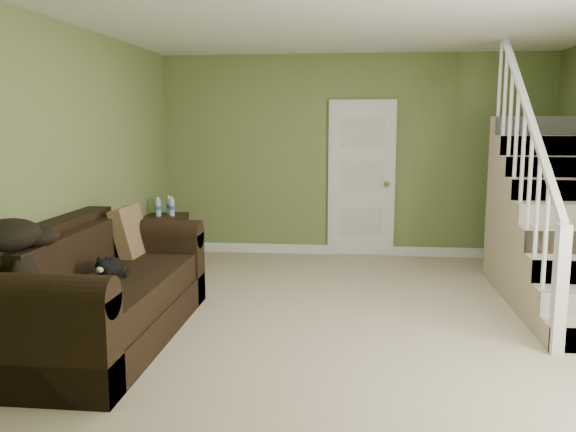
% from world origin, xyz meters
% --- Properties ---
extents(floor, '(5.00, 5.50, 0.01)m').
position_xyz_m(floor, '(0.00, 0.00, 0.00)').
color(floor, tan).
rests_on(floor, ground).
extents(ceiling, '(5.00, 5.50, 0.01)m').
position_xyz_m(ceiling, '(0.00, 0.00, 2.60)').
color(ceiling, white).
rests_on(ceiling, wall_back).
extents(wall_back, '(5.00, 0.04, 2.60)m').
position_xyz_m(wall_back, '(0.00, 2.75, 1.30)').
color(wall_back, olive).
rests_on(wall_back, floor).
extents(wall_front, '(5.00, 0.04, 2.60)m').
position_xyz_m(wall_front, '(0.00, -2.75, 1.30)').
color(wall_front, olive).
rests_on(wall_front, floor).
extents(wall_left, '(0.04, 5.50, 2.60)m').
position_xyz_m(wall_left, '(-2.50, 0.00, 1.30)').
color(wall_left, olive).
rests_on(wall_left, floor).
extents(baseboard_back, '(5.00, 0.04, 0.12)m').
position_xyz_m(baseboard_back, '(0.00, 2.72, 0.06)').
color(baseboard_back, white).
rests_on(baseboard_back, floor).
extents(baseboard_left, '(0.04, 5.50, 0.12)m').
position_xyz_m(baseboard_left, '(-2.47, 0.00, 0.06)').
color(baseboard_left, white).
rests_on(baseboard_left, floor).
extents(door, '(0.86, 0.12, 2.02)m').
position_xyz_m(door, '(0.10, 2.71, 1.01)').
color(door, white).
rests_on(door, floor).
extents(staircase, '(1.00, 2.51, 2.82)m').
position_xyz_m(staircase, '(1.99, 0.97, 0.64)').
color(staircase, tan).
rests_on(staircase, floor).
extents(sofa, '(1.04, 2.41, 0.95)m').
position_xyz_m(sofa, '(-2.02, -0.68, 0.36)').
color(sofa, black).
rests_on(sofa, floor).
extents(side_table, '(0.63, 0.63, 0.85)m').
position_xyz_m(side_table, '(-2.24, 1.85, 0.32)').
color(side_table, black).
rests_on(side_table, floor).
extents(cat, '(0.21, 0.45, 0.22)m').
position_xyz_m(cat, '(-1.90, -0.72, 0.60)').
color(cat, black).
rests_on(cat, sofa).
extents(banana, '(0.15, 0.20, 0.06)m').
position_xyz_m(banana, '(-1.94, -1.18, 0.54)').
color(banana, gold).
rests_on(banana, sofa).
extents(throw_pillow, '(0.24, 0.49, 0.50)m').
position_xyz_m(throw_pillow, '(-2.07, 0.17, 0.72)').
color(throw_pillow, '#452C1B').
rests_on(throw_pillow, sofa).
extents(throw_blanket, '(0.42, 0.54, 0.22)m').
position_xyz_m(throw_blanket, '(-2.33, -1.40, 0.99)').
color(throw_blanket, black).
rests_on(throw_blanket, sofa).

